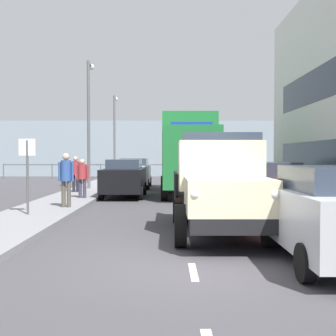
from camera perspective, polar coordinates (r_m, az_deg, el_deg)
name	(u,v)px	position (r m, az deg, el deg)	size (l,w,h in m)	color
ground_plane	(178,201)	(17.77, 1.40, -4.46)	(80.00, 80.00, 0.00)	#423F44
sidewalk_left	(288,200)	(18.43, 15.63, -4.07)	(2.28, 36.37, 0.15)	gray
sidewalk_right	(69,200)	(18.23, -12.99, -4.11)	(2.28, 36.37, 0.15)	gray
road_centreline_markings	(179,202)	(17.57, 1.42, -4.52)	(0.12, 32.61, 0.01)	silver
sea_horizon	(173,149)	(38.85, 0.69, 2.59)	(80.00, 0.80, 5.00)	#84939E
seawall_railing	(174,167)	(35.26, 0.75, 0.11)	(28.08, 0.08, 1.20)	#4C5156
truck_vintage_cream	(219,186)	(10.28, 6.85, -2.40)	(2.17, 5.64, 2.43)	black
lorry_cargo_green	(188,152)	(20.91, 2.73, 2.17)	(2.58, 8.20, 3.87)	#1E7033
car_silver_kerbside_near	(329,213)	(8.15, 20.53, -5.59)	(1.76, 3.92, 1.72)	#B7BABF
car_red_kerbside_1	(266,190)	(12.83, 12.86, -2.88)	(1.79, 3.94, 1.72)	#B21E1E
car_teal_kerbside_2	(237,180)	(18.11, 9.09, -1.52)	(1.89, 3.88, 1.72)	#1E6670
car_grey_kerbside_3	(221,174)	(23.50, 7.02, -0.77)	(1.89, 3.83, 1.72)	slate
car_black_oppositeside_0	(124,177)	(19.67, -5.81, -1.25)	(1.86, 4.15, 1.72)	black
car_white_oppositeside_1	(134,172)	(25.19, -4.51, -0.60)	(1.91, 4.23, 1.72)	white
pedestrian_couple_b	(66,175)	(14.92, -13.37, -0.93)	(0.53, 0.34, 1.83)	#4C473D
pedestrian_by_lamp	(82,175)	(18.05, -11.30, -0.95)	(0.53, 0.34, 1.60)	#383342
pedestrian_strolling	(76,171)	(21.01, -12.16, -0.40)	(0.53, 0.34, 1.70)	black
lamp_post_promenade	(89,113)	(23.43, -10.42, 7.17)	(0.32, 1.14, 6.75)	#59595B
lamp_post_far	(115,129)	(32.84, -7.07, 5.16)	(0.32, 1.14, 6.25)	#59595B
street_sign	(27,163)	(13.41, -18.15, 0.65)	(0.50, 0.07, 2.25)	#4C4C4C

